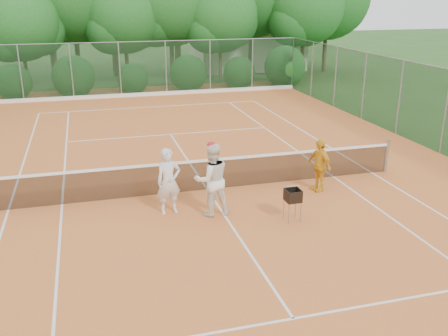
% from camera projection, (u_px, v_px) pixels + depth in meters
% --- Properties ---
extents(ground, '(120.00, 120.00, 0.00)m').
position_uv_depth(ground, '(208.00, 191.00, 14.71)').
color(ground, '#254A1A').
rests_on(ground, ground).
extents(clay_court, '(18.00, 36.00, 0.02)m').
position_uv_depth(clay_court, '(208.00, 190.00, 14.70)').
color(clay_court, orange).
rests_on(clay_court, ground).
extents(club_building, '(8.00, 5.00, 3.00)m').
position_uv_depth(club_building, '(246.00, 49.00, 38.31)').
color(club_building, beige).
rests_on(club_building, ground).
extents(tennis_net, '(11.97, 0.10, 1.10)m').
position_uv_depth(tennis_net, '(207.00, 174.00, 14.53)').
color(tennis_net, gray).
rests_on(tennis_net, clay_court).
extents(player_white, '(0.69, 0.50, 1.75)m').
position_uv_depth(player_white, '(169.00, 181.00, 12.92)').
color(player_white, silver).
rests_on(player_white, clay_court).
extents(player_center_grp, '(1.00, 0.81, 1.97)m').
position_uv_depth(player_center_grp, '(212.00, 179.00, 12.79)').
color(player_center_grp, white).
rests_on(player_center_grp, clay_court).
extents(player_yellow, '(0.60, 0.98, 1.55)m').
position_uv_depth(player_yellow, '(319.00, 165.00, 14.46)').
color(player_yellow, gold).
rests_on(player_yellow, clay_court).
extents(ball_hopper, '(0.37, 0.37, 0.84)m').
position_uv_depth(ball_hopper, '(293.00, 196.00, 12.54)').
color(ball_hopper, gray).
rests_on(ball_hopper, clay_court).
extents(stray_ball_a, '(0.07, 0.07, 0.07)m').
position_uv_depth(stray_ball_a, '(177.00, 110.00, 24.65)').
color(stray_ball_a, '#C9E334').
rests_on(stray_ball_a, clay_court).
extents(stray_ball_b, '(0.07, 0.07, 0.07)m').
position_uv_depth(stray_ball_b, '(183.00, 106.00, 25.57)').
color(stray_ball_b, '#C1DA32').
rests_on(stray_ball_b, clay_court).
extents(stray_ball_c, '(0.07, 0.07, 0.07)m').
position_uv_depth(stray_ball_c, '(176.00, 107.00, 25.34)').
color(stray_ball_c, '#BCCC2F').
rests_on(stray_ball_c, clay_court).
extents(court_markings, '(11.03, 23.83, 0.01)m').
position_uv_depth(court_markings, '(208.00, 190.00, 14.70)').
color(court_markings, white).
rests_on(court_markings, clay_court).
extents(fence_back, '(18.07, 0.07, 3.00)m').
position_uv_depth(fence_back, '(143.00, 69.00, 27.84)').
color(fence_back, '#19381E').
rests_on(fence_back, clay_court).
extents(tropical_treeline, '(32.10, 8.49, 15.03)m').
position_uv_depth(tropical_treeline, '(153.00, 0.00, 31.77)').
color(tropical_treeline, brown).
rests_on(tropical_treeline, ground).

